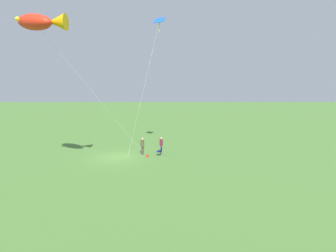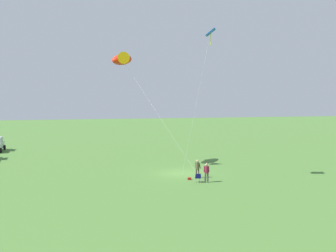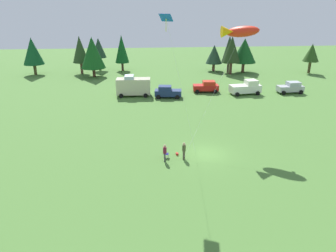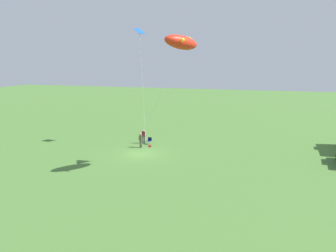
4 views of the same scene
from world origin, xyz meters
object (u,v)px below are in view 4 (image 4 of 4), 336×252
object	(u,v)px
person_kite_flyer	(141,139)
backpack_on_grass	(150,146)
kite_diamond_blue	(140,35)
folding_chair	(149,140)
kite_large_fish	(182,43)
person_spectator	(144,135)

from	to	relation	value
person_kite_flyer	backpack_on_grass	xyz separation A→B (m)	(-0.56, 0.92, -0.91)
person_kite_flyer	kite_diamond_blue	bearing A→B (deg)	-130.28
backpack_on_grass	kite_diamond_blue	xyz separation A→B (m)	(-1.12, -1.49, 12.66)
backpack_on_grass	person_kite_flyer	bearing A→B (deg)	-58.86
kite_diamond_blue	folding_chair	bearing A→B (deg)	96.37
folding_chair	kite_large_fish	world-z (taller)	kite_large_fish
kite_large_fish	kite_diamond_blue	distance (m)	10.83
person_kite_flyer	backpack_on_grass	distance (m)	1.41
person_kite_flyer	person_spectator	distance (m)	1.92
kite_large_fish	kite_diamond_blue	world-z (taller)	kite_diamond_blue
backpack_on_grass	kite_large_fish	distance (m)	14.42
backpack_on_grass	person_spectator	bearing A→B (deg)	-136.54
backpack_on_grass	kite_large_fish	size ratio (longest dim) A/B	0.03
person_kite_flyer	person_spectator	size ratio (longest dim) A/B	1.00
person_spectator	kite_large_fish	xyz separation A→B (m)	(8.37, 6.76, 10.41)
person_kite_flyer	folding_chair	distance (m)	1.92
person_spectator	kite_large_fish	world-z (taller)	kite_large_fish
folding_chair	backpack_on_grass	bearing A→B (deg)	29.36
person_kite_flyer	folding_chair	bearing A→B (deg)	-162.44
person_kite_flyer	kite_large_fish	xyz separation A→B (m)	(6.48, 6.42, 10.41)
person_spectator	backpack_on_grass	world-z (taller)	person_spectator
person_kite_flyer	kite_large_fish	size ratio (longest dim) A/B	0.14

